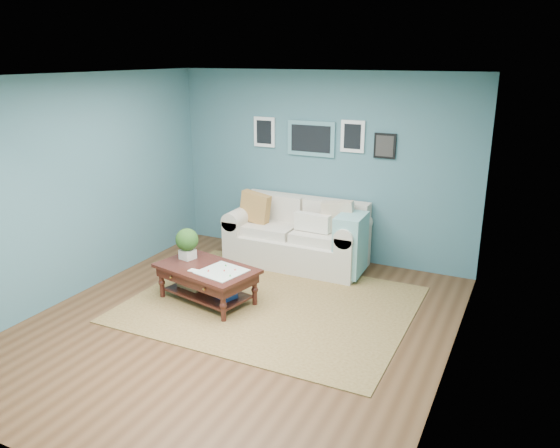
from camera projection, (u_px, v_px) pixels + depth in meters
The scene contains 4 objects.
room_shell at pixel (237, 207), 5.76m from camera, with size 5.00×5.02×2.70m.
area_rug at pixel (271, 304), 6.61m from camera, with size 3.28×2.62×0.01m, color brown.
loveseat at pixel (303, 237), 7.77m from camera, with size 2.00×0.91×1.03m.
coffee_table at pixel (204, 271), 6.63m from camera, with size 1.33×0.95×0.85m.
Camera 1 is at (2.82, -4.75, 2.90)m, focal length 35.00 mm.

